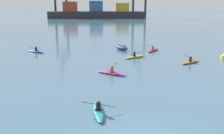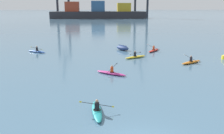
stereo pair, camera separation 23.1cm
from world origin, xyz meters
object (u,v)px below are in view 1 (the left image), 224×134
object	(u,v)px
capsized_dinghy	(122,48)
kayak_magenta	(111,73)
kayak_teal	(98,111)
kayak_blue	(36,51)
container_barge	(96,12)
kayak_yellow	(135,57)
kayak_orange	(191,62)
channel_buoy	(224,56)
kayak_red	(153,50)

from	to	relation	value
capsized_dinghy	kayak_magenta	bearing A→B (deg)	-98.97
kayak_teal	kayak_blue	distance (m)	24.01
container_barge	kayak_blue	size ratio (longest dim) A/B	15.65
kayak_yellow	kayak_blue	distance (m)	14.72
kayak_yellow	kayak_blue	size ratio (longest dim) A/B	1.00
kayak_orange	kayak_blue	xyz separation A→B (m)	(-20.21, 8.05, -0.00)
channel_buoy	kayak_orange	xyz separation A→B (m)	(-5.16, -2.21, -0.19)
kayak_red	kayak_blue	xyz separation A→B (m)	(-17.36, -0.22, 0.00)
capsized_dinghy	kayak_magenta	size ratio (longest dim) A/B	0.89
kayak_orange	kayak_yellow	distance (m)	7.11
channel_buoy	kayak_yellow	bearing A→B (deg)	174.00
kayak_teal	kayak_blue	bearing A→B (deg)	112.73
container_barge	capsized_dinghy	xyz separation A→B (m)	(5.43, -100.50, -2.67)
kayak_orange	kayak_blue	size ratio (longest dim) A/B	0.99
kayak_red	kayak_blue	distance (m)	17.36
kayak_teal	kayak_magenta	size ratio (longest dim) A/B	1.10
kayak_orange	kayak_yellow	xyz separation A→B (m)	(-6.24, 3.41, -0.00)
capsized_dinghy	channel_buoy	xyz separation A→B (m)	(12.61, -7.28, 0.01)
kayak_teal	kayak_orange	size ratio (longest dim) A/B	1.10
container_barge	channel_buoy	world-z (taller)	container_barge
capsized_dinghy	kayak_teal	size ratio (longest dim) A/B	0.81
kayak_blue	capsized_dinghy	bearing A→B (deg)	6.48
capsized_dinghy	kayak_teal	world-z (taller)	kayak_teal
channel_buoy	kayak_yellow	xyz separation A→B (m)	(-11.40, 1.20, -0.19)
container_barge	capsized_dinghy	bearing A→B (deg)	-86.91
kayak_red	kayak_orange	bearing A→B (deg)	-71.01
kayak_teal	kayak_yellow	xyz separation A→B (m)	(4.69, 17.50, 0.00)
capsized_dinghy	kayak_teal	xyz separation A→B (m)	(-3.48, -23.59, -0.18)
capsized_dinghy	kayak_orange	world-z (taller)	kayak_orange
kayak_orange	container_barge	bearing A→B (deg)	96.68
container_barge	kayak_magenta	world-z (taller)	container_barge
kayak_yellow	capsized_dinghy	bearing A→B (deg)	101.27
capsized_dinghy	kayak_yellow	size ratio (longest dim) A/B	0.87
container_barge	kayak_orange	xyz separation A→B (m)	(12.88, -109.99, -2.85)
kayak_red	kayak_yellow	bearing A→B (deg)	-124.92
capsized_dinghy	channel_buoy	world-z (taller)	channel_buoy
channel_buoy	kayak_red	world-z (taller)	same
capsized_dinghy	channel_buoy	bearing A→B (deg)	-30.01
capsized_dinghy	kayak_orange	bearing A→B (deg)	-51.87
capsized_dinghy	kayak_red	distance (m)	4.77
kayak_orange	kayak_red	bearing A→B (deg)	108.99
container_barge	kayak_blue	distance (m)	102.25
kayak_teal	kayak_orange	world-z (taller)	kayak_orange
kayak_yellow	kayak_teal	bearing A→B (deg)	-105.00
kayak_yellow	container_barge	bearing A→B (deg)	93.56
channel_buoy	kayak_teal	world-z (taller)	channel_buoy
capsized_dinghy	kayak_blue	bearing A→B (deg)	-173.52
kayak_magenta	kayak_teal	bearing A→B (deg)	-97.49
kayak_red	channel_buoy	bearing A→B (deg)	-37.13
kayak_teal	container_barge	bearing A→B (deg)	90.90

